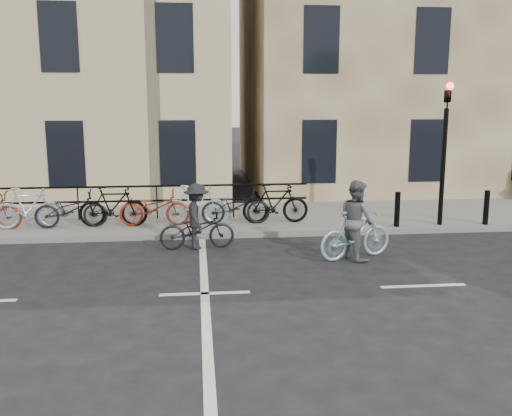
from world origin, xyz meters
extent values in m
plane|color=black|center=(0.00, 0.00, 0.00)|extent=(120.00, 120.00, 0.00)
cube|color=slate|center=(-4.00, 6.00, 0.07)|extent=(46.00, 4.00, 0.15)
cube|color=#8F7756|center=(9.00, 13.00, 6.15)|extent=(14.00, 10.00, 12.00)
cylinder|color=black|center=(6.20, 4.35, 1.65)|extent=(0.12, 0.12, 3.00)
imported|color=black|center=(6.20, 4.35, 3.60)|extent=(0.15, 0.18, 0.90)
sphere|color=#FF0C05|center=(6.20, 4.23, 3.70)|extent=(0.18, 0.18, 0.18)
cylinder|color=black|center=(5.00, 4.25, 0.60)|extent=(0.14, 0.14, 0.90)
cylinder|color=black|center=(7.40, 4.25, 0.60)|extent=(0.14, 0.14, 0.90)
cube|color=black|center=(-2.77, 5.90, 0.62)|extent=(11.45, 0.04, 0.95)
imported|color=#92BBBF|center=(-4.35, 5.00, 0.68)|extent=(1.75, 0.49, 1.05)
imported|color=black|center=(-3.30, 5.00, 0.62)|extent=(1.80, 0.63, 0.95)
imported|color=black|center=(-2.25, 5.00, 0.68)|extent=(1.75, 0.49, 1.05)
imported|color=maroon|center=(-1.20, 5.00, 0.62)|extent=(1.80, 0.63, 0.95)
imported|color=#92BBBF|center=(-0.15, 5.00, 0.68)|extent=(1.75, 0.49, 1.05)
imported|color=black|center=(0.90, 5.00, 0.62)|extent=(1.80, 0.63, 0.95)
imported|color=black|center=(1.95, 5.00, 0.68)|extent=(1.75, 0.49, 1.05)
imported|color=#92BBBF|center=(3.26, 1.93, 0.53)|extent=(1.83, 1.05, 1.06)
imported|color=#5D5D62|center=(3.26, 1.93, 0.85)|extent=(0.88, 1.00, 1.71)
imported|color=black|center=(-0.12, 3.14, 0.45)|extent=(1.74, 0.73, 0.89)
imported|color=black|center=(-0.12, 3.14, 0.76)|extent=(0.64, 1.02, 1.51)
camera|label=1|loc=(-0.10, -9.63, 3.38)|focal=40.00mm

